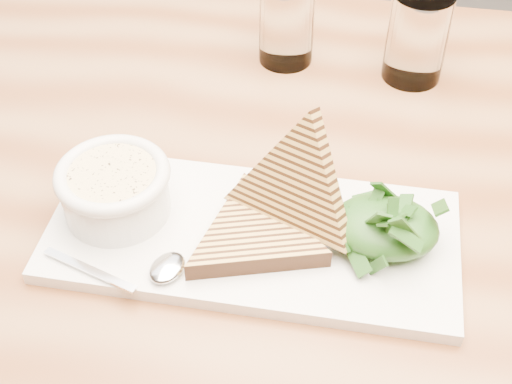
% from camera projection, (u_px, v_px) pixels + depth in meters
% --- Properties ---
extents(table_top, '(1.35, 0.92, 0.04)m').
position_uv_depth(table_top, '(191.00, 202.00, 0.79)').
color(table_top, '#8B5F3A').
rests_on(table_top, ground).
extents(platter, '(0.41, 0.19, 0.01)m').
position_uv_depth(platter, '(252.00, 236.00, 0.72)').
color(platter, white).
rests_on(platter, table_top).
extents(soup_bowl, '(0.11, 0.11, 0.04)m').
position_uv_depth(soup_bowl, '(116.00, 195.00, 0.72)').
color(soup_bowl, white).
rests_on(soup_bowl, platter).
extents(soup, '(0.09, 0.09, 0.01)m').
position_uv_depth(soup, '(112.00, 176.00, 0.70)').
color(soup, '#E0C888').
rests_on(soup, soup_bowl).
extents(bowl_rim, '(0.11, 0.11, 0.01)m').
position_uv_depth(bowl_rim, '(112.00, 174.00, 0.70)').
color(bowl_rim, white).
rests_on(bowl_rim, soup_bowl).
extents(sandwich_flat, '(0.20, 0.20, 0.02)m').
position_uv_depth(sandwich_flat, '(254.00, 236.00, 0.69)').
color(sandwich_flat, tan).
rests_on(sandwich_flat, platter).
extents(sandwich_lean, '(0.20, 0.19, 0.18)m').
position_uv_depth(sandwich_lean, '(296.00, 186.00, 0.68)').
color(sandwich_lean, tan).
rests_on(sandwich_lean, sandwich_flat).
extents(salad_base, '(0.10, 0.08, 0.04)m').
position_uv_depth(salad_base, '(385.00, 227.00, 0.69)').
color(salad_base, '#0F3C0D').
rests_on(salad_base, platter).
extents(arugula_pile, '(0.11, 0.10, 0.05)m').
position_uv_depth(arugula_pile, '(386.00, 222.00, 0.68)').
color(arugula_pile, '#305820').
rests_on(arugula_pile, platter).
extents(spoon_bowl, '(0.04, 0.05, 0.01)m').
position_uv_depth(spoon_bowl, '(167.00, 268.00, 0.67)').
color(spoon_bowl, silver).
rests_on(spoon_bowl, platter).
extents(spoon_handle, '(0.10, 0.04, 0.00)m').
position_uv_depth(spoon_handle, '(90.00, 270.00, 0.67)').
color(spoon_handle, silver).
rests_on(spoon_handle, platter).
extents(glass_near, '(0.07, 0.07, 0.11)m').
position_uv_depth(glass_near, '(287.00, 23.00, 0.92)').
color(glass_near, white).
rests_on(glass_near, table_top).
extents(glass_far, '(0.08, 0.08, 0.12)m').
position_uv_depth(glass_far, '(417.00, 37.00, 0.89)').
color(glass_far, white).
rests_on(glass_far, table_top).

